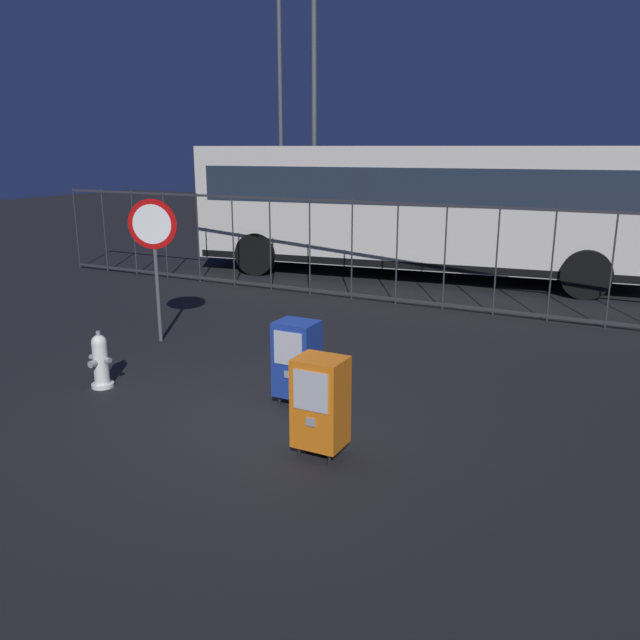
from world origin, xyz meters
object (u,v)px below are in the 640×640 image
Objects in this scene: newspaper_box_secondary at (320,402)px; newspaper_box_primary at (297,359)px; bus_near at (421,203)px; street_light_near_right at (314,91)px; fire_hydrant at (100,361)px; bus_far at (546,196)px; stop_sign at (154,241)px; street_light_near_left at (280,94)px.

newspaper_box_primary is at bearing 129.05° from newspaper_box_secondary.
street_light_near_right is at bearing 143.79° from bus_near.
fire_hydrant is 9.14m from bus_near.
bus_near is at bearing 103.18° from newspaper_box_secondary.
bus_near reaches higher than newspaper_box_secondary.
bus_far is at bearing 85.90° from newspaper_box_primary.
bus_near is (1.16, 8.96, 1.36)m from fire_hydrant.
street_light_near_right is (-3.98, 2.23, 2.77)m from bus_near.
stop_sign is at bearing 158.44° from newspaper_box_primary.
bus_far is 1.38× the size of street_light_near_right.
fire_hydrant is 2.59m from newspaper_box_primary.
newspaper_box_secondary is at bearing -58.16° from street_light_near_left.
street_light_near_left is (-6.60, 4.79, 2.95)m from bus_near.
street_light_near_left reaches higher than newspaper_box_primary.
newspaper_box_secondary is (3.35, -0.40, 0.22)m from fire_hydrant.
fire_hydrant is at bearing -69.90° from stop_sign.
fire_hydrant is 0.33× the size of stop_sign.
newspaper_box_primary is 0.13× the size of street_light_near_right.
bus_far is at bearing 69.53° from stop_sign.
fire_hydrant is at bearing -104.37° from bus_near.
street_light_near_right reaches higher than fire_hydrant.
newspaper_box_secondary is 4.79m from stop_sign.
newspaper_box_secondary is 13.70m from street_light_near_right.
bus_near is at bearing 75.17° from stop_sign.
bus_far is at bearing 75.29° from fire_hydrant.
bus_far reaches higher than newspaper_box_secondary.
newspaper_box_secondary is at bearing -29.79° from stop_sign.
stop_sign is 11.63m from bus_far.
street_light_near_right is at bearing 116.76° from newspaper_box_primary.
street_light_near_left is at bearing 111.57° from fire_hydrant.
bus_far is at bearing 53.26° from bus_near.
bus_far is 1.32× the size of street_light_near_left.
street_light_near_right reaches higher than newspaper_box_primary.
fire_hydrant is 0.10× the size of street_light_near_right.
street_light_near_left reaches higher than fire_hydrant.
bus_near is (1.86, 7.04, 0.11)m from stop_sign.
bus_near is 8.67m from street_light_near_left.
stop_sign is (-4.06, 2.32, 1.03)m from newspaper_box_secondary.
street_light_near_right is at bearing 104.13° from fire_hydrant.
street_light_near_left is at bearing 166.08° from bus_far.
fire_hydrant is 2.40m from stop_sign.
fire_hydrant is 0.73× the size of newspaper_box_secondary.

